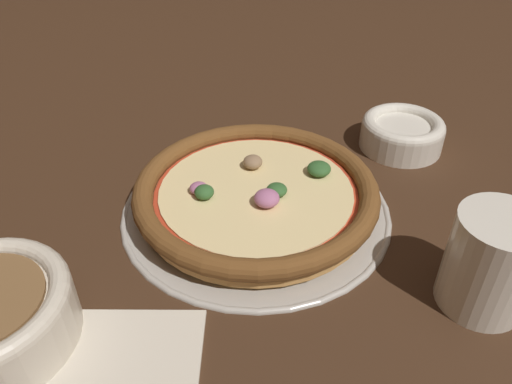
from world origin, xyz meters
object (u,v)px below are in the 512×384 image
at_px(drinking_cup, 491,263).
at_px(napkin, 124,369).
at_px(pizza, 256,193).
at_px(bowl_near, 402,132).
at_px(pizza_tray, 256,207).

xyz_separation_m(drinking_cup, napkin, (0.06, 0.33, -0.05)).
bearing_deg(drinking_cup, napkin, 80.47).
bearing_deg(napkin, pizza, -50.09).
xyz_separation_m(bowl_near, napkin, (-0.21, 0.44, -0.02)).
bearing_deg(napkin, bowl_near, -64.25).
distance_m(bowl_near, drinking_cup, 0.29).
relative_size(pizza_tray, napkin, 1.91).
relative_size(bowl_near, drinking_cup, 1.14).
distance_m(pizza, bowl_near, 0.25).
relative_size(bowl_near, napkin, 0.68).
distance_m(pizza, napkin, 0.25).
distance_m(pizza_tray, napkin, 0.25).
xyz_separation_m(pizza, bowl_near, (0.05, -0.25, -0.00)).
distance_m(pizza_tray, pizza, 0.02).
bearing_deg(pizza, bowl_near, -78.14).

